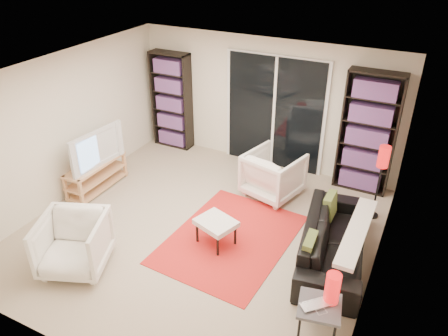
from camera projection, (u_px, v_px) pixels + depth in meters
The scene contains 20 objects.
floor at pixel (201, 230), 6.67m from camera, with size 5.00×5.00×0.00m, color tan.
wall_back at pixel (265, 103), 8.02m from camera, with size 5.00×0.02×2.40m, color silver.
wall_front at pixel (68, 273), 4.13m from camera, with size 5.00×0.02×2.40m, color silver.
wall_left at pixel (64, 128), 7.06m from camera, with size 0.02×5.00×2.40m, color silver.
wall_right at pixel (384, 207), 5.10m from camera, with size 0.02×5.00×2.40m, color silver.
ceiling at pixel (196, 77), 5.49m from camera, with size 5.00×5.00×0.02m, color white.
sliding_door at pixel (274, 113), 7.99m from camera, with size 1.92×0.08×2.16m.
bookshelf_left at pixel (172, 101), 8.77m from camera, with size 0.80×0.30×1.95m.
bookshelf_right at pixel (368, 134), 7.22m from camera, with size 0.90×0.30×2.10m.
tv_stand at pixel (97, 175), 7.59m from camera, with size 0.39×1.21×0.50m.
tv at pixel (93, 147), 7.30m from camera, with size 1.11×0.15×0.64m, color black.
rug at pixel (230, 239), 6.47m from camera, with size 1.63×2.20×0.01m, color red.
sofa at pixel (334, 241), 5.97m from camera, with size 2.08×0.81×0.61m, color black.
armchair_back at pixel (273, 174), 7.36m from camera, with size 0.84×0.87×0.79m, color white.
armchair_front at pixel (74, 244), 5.77m from camera, with size 0.83×0.86×0.78m, color white.
ottoman at pixel (216, 224), 6.23m from camera, with size 0.65×0.59×0.40m.
side_table at pixel (319, 308), 4.86m from camera, with size 0.56×0.56×0.40m.
laptop at pixel (318, 308), 4.78m from camera, with size 0.35×0.23×0.03m, color silver.
table_lamp at pixel (332, 288), 4.80m from camera, with size 0.17×0.17×0.38m, color red.
floor_lamp at pixel (382, 165), 6.53m from camera, with size 0.19×0.19×1.24m.
Camera 1 is at (2.72, -4.61, 4.10)m, focal length 35.00 mm.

